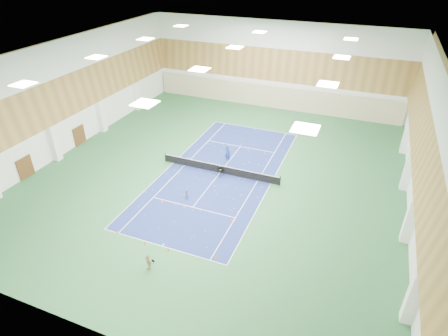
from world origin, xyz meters
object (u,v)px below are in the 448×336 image
object	(u,v)px
ball_cart	(220,172)
child_apron	(148,262)
coach	(227,153)
child_court	(187,194)
tennis_net	(220,168)

from	to	relation	value
ball_cart	child_apron	bearing A→B (deg)	-67.53
coach	child_court	distance (m)	8.30
tennis_net	coach	world-z (taller)	coach
child_apron	coach	bearing A→B (deg)	114.84
child_court	coach	bearing A→B (deg)	78.86
child_court	child_apron	world-z (taller)	child_apron
child_court	child_apron	distance (m)	8.98
child_court	ball_cart	size ratio (longest dim) A/B	1.11
tennis_net	child_apron	xyz separation A→B (m)	(0.32, -14.29, 0.11)
child_apron	ball_cart	bearing A→B (deg)	112.99
coach	child_court	world-z (taller)	coach
child_court	ball_cart	distance (m)	5.01
coach	child_court	xyz separation A→B (m)	(-0.82, -8.25, -0.39)
coach	child_court	size ratio (longest dim) A/B	1.75
child_court	tennis_net	bearing A→B (deg)	73.37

